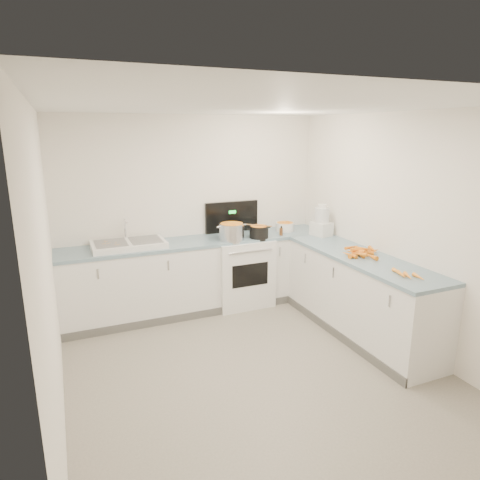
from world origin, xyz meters
name	(u,v)px	position (x,y,z in m)	size (l,w,h in m)	color
floor	(256,372)	(0.00, 0.00, 0.00)	(3.50, 4.00, 0.00)	gray
ceiling	(259,106)	(0.00, 0.00, 2.50)	(3.50, 4.00, 0.00)	white
wall_back	(193,212)	(0.00, 2.00, 1.25)	(3.50, 2.50, 0.00)	white
wall_front	(431,350)	(0.00, -2.00, 1.25)	(3.50, 2.50, 0.00)	white
wall_left	(48,274)	(-1.75, 0.00, 1.25)	(4.00, 2.50, 0.00)	white
wall_right	(405,232)	(1.75, 0.00, 1.25)	(4.00, 2.50, 0.00)	white
counter_back	(201,275)	(0.00, 1.70, 0.47)	(3.50, 0.62, 0.94)	white
counter_right	(359,295)	(1.45, 0.30, 0.47)	(0.62, 2.20, 0.94)	white
stove	(240,269)	(0.55, 1.69, 0.47)	(0.76, 0.65, 1.36)	white
sink	(129,244)	(-0.90, 1.70, 0.98)	(0.86, 0.52, 0.31)	white
steel_pot	(232,233)	(0.37, 1.54, 1.04)	(0.32, 0.32, 0.23)	silver
black_pot	(259,233)	(0.74, 1.51, 1.01)	(0.25, 0.25, 0.18)	black
wooden_spoon	(259,225)	(0.74, 1.51, 1.11)	(0.01, 0.01, 0.35)	#AD7A47
mixing_bowl	(285,227)	(1.25, 1.72, 1.00)	(0.26, 0.26, 0.12)	white
extract_bottle	(281,232)	(1.07, 1.50, 0.99)	(0.04, 0.04, 0.10)	#593319
spice_jar	(281,231)	(1.09, 1.56, 0.98)	(0.05, 0.05, 0.08)	#E5B266
food_processor	(322,222)	(1.56, 1.29, 1.12)	(0.25, 0.29, 0.42)	white
carrot_pile	(361,252)	(1.46, 0.34, 0.98)	(0.50, 0.48, 0.09)	orange
peeled_carrots	(406,275)	(1.38, -0.44, 0.96)	(0.18, 0.36, 0.04)	orange
peelings	(111,243)	(-1.11, 1.70, 1.02)	(0.22, 0.26, 0.01)	tan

